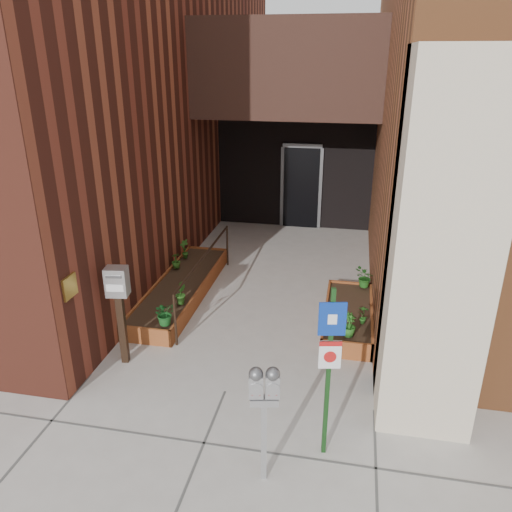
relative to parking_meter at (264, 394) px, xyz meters
The scene contains 15 objects.
ground 1.92m from the parking_meter, 120.10° to the left, with size 80.00×80.00×0.00m, color #9E9991.
architecture 9.17m from the parking_meter, 96.71° to the left, with size 20.00×14.60×10.00m.
planter_left 4.79m from the parking_meter, 119.94° to the left, with size 0.90×3.60×0.30m.
planter_right 3.78m from the parking_meter, 77.18° to the left, with size 0.80×2.20×0.30m.
handrail 4.43m from the parking_meter, 114.63° to the left, with size 0.04×3.34×0.90m.
parking_meter is the anchor object (origin of this frame).
sign_post 0.82m from the parking_meter, 38.86° to the left, with size 0.29×0.09×2.11m.
payment_dropbox 3.02m from the parking_meter, 143.82° to the left, with size 0.34×0.27×1.54m.
shrub_left_a 3.25m from the parking_meter, 129.64° to the left, with size 0.35×0.35×0.39m, color #17521D.
shrub_left_b 3.83m from the parking_meter, 122.61° to the left, with size 0.21×0.21×0.38m, color #265819.
shrub_left_c 5.37m from the parking_meter, 119.65° to the left, with size 0.18×0.18×0.32m, color #2B5C1A.
shrub_left_d 5.84m from the parking_meter, 117.03° to the left, with size 0.22×0.22×0.41m, color #2B601B.
shrub_right_a 2.86m from the parking_meter, 72.84° to the left, with size 0.21×0.21×0.38m, color #25611B.
shrub_right_b 3.32m from the parking_meter, 71.33° to the left, with size 0.17×0.17×0.33m, color #215819.
shrub_right_c 4.63m from the parking_meter, 76.63° to the left, with size 0.34×0.34×0.38m, color #1F5B1A.
Camera 1 is at (1.51, -5.44, 4.30)m, focal length 35.00 mm.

